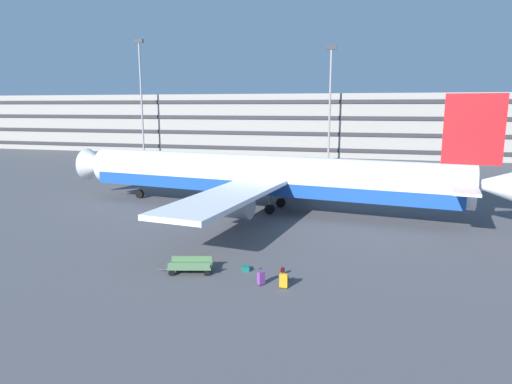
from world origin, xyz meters
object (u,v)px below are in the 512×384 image
Objects in this scene: backpack_orange at (286,279)px; backpack_red at (282,271)px; suitcase_silver at (245,268)px; baggage_cart at (190,266)px; airliner at (265,177)px; suitcase_large at (284,280)px; suitcase_laid_flat at (261,278)px.

backpack_red reaches higher than backpack_orange.
baggage_cart reaches higher than suitcase_silver.
baggage_cart is at bearing -91.40° from airliner.
suitcase_large is (5.44, -18.30, -2.74)m from airliner.
airliner is 18.86m from suitcase_laid_flat.
baggage_cart is (-5.86, 0.04, 0.21)m from backpack_orange.
backpack_orange reaches higher than suitcase_silver.
suitcase_laid_flat is at bearing -9.84° from baggage_cart.
suitcase_large is at bearing -36.41° from suitcase_silver.
suitcase_large is at bearing -75.66° from backpack_red.
baggage_cart is at bearing -160.02° from suitcase_silver.
suitcase_laid_flat is 1.75× the size of backpack_red.
airliner reaches higher than suitcase_large.
backpack_red is (0.82, 1.77, -0.18)m from suitcase_laid_flat.
suitcase_silver is 0.21× the size of baggage_cart.
airliner is 79.38× the size of backpack_red.
baggage_cart reaches higher than backpack_orange.
airliner is 18.51m from backpack_orange.
baggage_cart reaches higher than backpack_red.
suitcase_laid_flat is 1.96m from backpack_red.
suitcase_silver is at bearing 156.93° from backpack_orange.
suitcase_large reaches higher than baggage_cart.
backpack_orange is 0.89× the size of backpack_red.
suitcase_large is 0.89m from backpack_orange.
airliner is 12.86× the size of baggage_cart.
suitcase_silver is 3.44m from suitcase_large.
suitcase_silver is 0.73× the size of suitcase_large.
backpack_red is 5.48m from baggage_cart.
backpack_red reaches higher than suitcase_silver.
airliner is 45.37× the size of suitcase_laid_flat.
airliner is at bearing 88.60° from baggage_cart.
backpack_red is at bearing 65.05° from suitcase_laid_flat.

